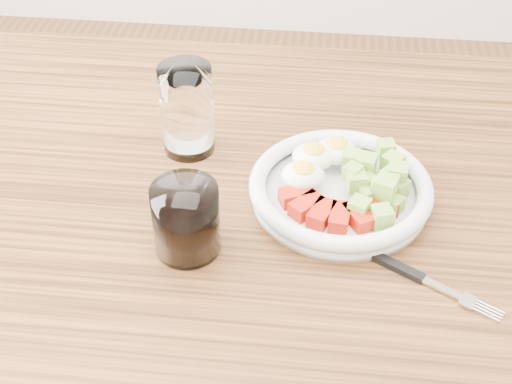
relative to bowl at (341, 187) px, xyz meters
The scene contains 5 objects.
dining_table 0.16m from the bowl, 156.42° to the right, with size 1.50×0.90×0.77m.
bowl is the anchor object (origin of this frame).
fork 0.15m from the bowl, 56.77° to the right, with size 0.16×0.10×0.01m.
water_glass 0.24m from the bowl, 157.31° to the left, with size 0.07×0.07×0.13m, color white.
coffee_glass 0.21m from the bowl, 148.78° to the right, with size 0.08×0.08×0.09m.
Camera 1 is at (0.07, -0.68, 1.38)m, focal length 50.00 mm.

